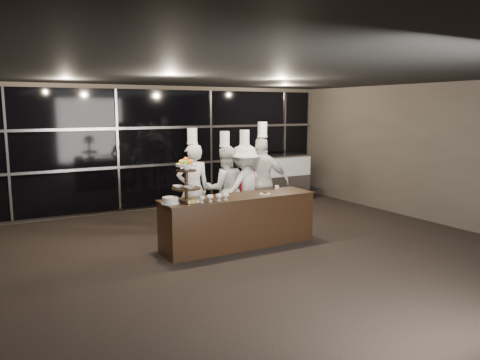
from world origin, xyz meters
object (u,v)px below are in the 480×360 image
chef_b (225,188)px  chef_c (244,187)px  chef_d (262,182)px  display_stand (186,177)px  chef_a (193,188)px  buffet_counter (239,221)px  display_case (280,176)px  layer_cake (170,200)px

chef_b → chef_c: 0.40m
chef_b → chef_d: bearing=-11.2°
display_stand → chef_a: size_ratio=0.36×
buffet_counter → chef_c: bearing=54.7°
display_case → buffet_counter: bearing=-134.6°
display_case → chef_c: chef_c is taller
buffet_counter → layer_cake: size_ratio=9.47×
buffet_counter → chef_a: 1.32m
display_stand → chef_b: chef_b is taller
chef_a → chef_c: chef_a is taller
buffet_counter → layer_cake: layer_cake is taller
chef_b → chef_c: size_ratio=0.99×
chef_c → chef_d: size_ratio=0.93×
buffet_counter → display_stand: display_stand is taller
display_case → chef_d: chef_d is taller
display_case → chef_a: (-3.38, -1.88, 0.23)m
chef_c → chef_d: (0.40, -0.04, 0.08)m
layer_cake → chef_b: size_ratio=0.15×
layer_cake → chef_b: bearing=35.2°
buffet_counter → display_stand: size_ratio=3.81×
buffet_counter → chef_a: size_ratio=1.36×
display_stand → layer_cake: bearing=-170.8°
chef_b → display_stand: bearing=-140.2°
buffet_counter → chef_d: (1.08, 0.93, 0.49)m
layer_cake → chef_b: (1.61, 1.13, -0.10)m
display_stand → chef_c: (1.69, 0.97, -0.46)m
chef_a → display_stand: bearing=-118.6°
display_stand → chef_d: (2.08, 0.93, -0.38)m
chef_b → chef_d: 0.80m
chef_a → chef_d: chef_d is taller
chef_a → chef_c: bearing=-11.8°
layer_cake → buffet_counter: bearing=2.2°
buffet_counter → display_stand: bearing=-180.0°
chef_d → chef_a: bearing=169.9°
chef_a → chef_b: chef_a is taller
chef_c → layer_cake: bearing=-152.9°
display_stand → chef_d: 2.31m
buffet_counter → chef_a: chef_a is taller
buffet_counter → chef_b: size_ratio=1.41×
display_case → chef_d: bearing=-132.2°
display_case → chef_d: size_ratio=0.69×
buffet_counter → display_stand: (-1.00, -0.00, 0.87)m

